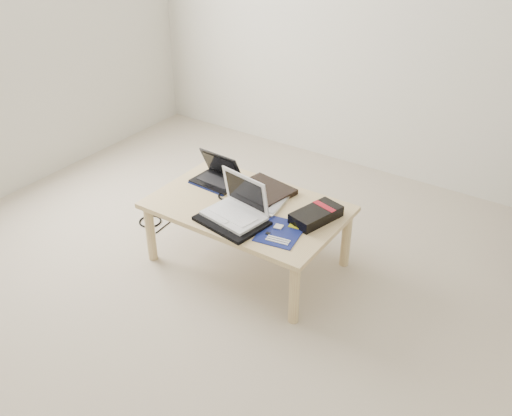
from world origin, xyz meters
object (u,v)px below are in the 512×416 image
Objects in this scene: white_laptop at (238,207)px; netbook at (218,176)px; gpu_box at (316,215)px; coffee_table at (247,212)px.

netbook is at bearing 142.05° from white_laptop.
gpu_box is (0.71, -0.04, -0.01)m from netbook.
netbook is 0.82× the size of white_laptop.
coffee_table is 3.10× the size of white_laptop.
coffee_table is at bearing 103.29° from white_laptop.
coffee_table is 0.42m from gpu_box.
coffee_table is at bearing -168.53° from gpu_box.
gpu_box reaches higher than coffee_table.
gpu_box is at bearing 31.06° from white_laptop.
white_laptop is at bearing -37.95° from netbook.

